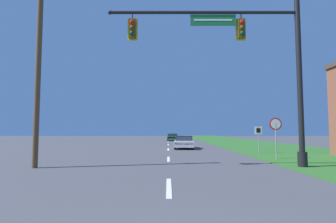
% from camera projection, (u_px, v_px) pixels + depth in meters
% --- Properties ---
extents(grass_verge_right, '(10.00, 110.00, 0.04)m').
position_uv_depth(grass_verge_right, '(253.00, 145.00, 32.09)').
color(grass_verge_right, '#2D6626').
rests_on(grass_verge_right, ground).
extents(road_center_line, '(0.16, 34.80, 0.01)m').
position_uv_depth(road_center_line, '(168.00, 150.00, 24.09)').
color(road_center_line, silver).
rests_on(road_center_line, ground).
extents(signal_mast, '(9.64, 0.47, 8.46)m').
position_uv_depth(signal_mast, '(253.00, 61.00, 12.84)').
color(signal_mast, black).
rests_on(signal_mast, grass_verge_right).
extents(car_ahead, '(2.12, 4.46, 1.19)m').
position_uv_depth(car_ahead, '(184.00, 142.00, 25.55)').
color(car_ahead, black).
rests_on(car_ahead, ground).
extents(far_car, '(1.82, 4.41, 1.19)m').
position_uv_depth(far_car, '(172.00, 137.00, 44.93)').
color(far_car, black).
rests_on(far_car, ground).
extents(stop_sign, '(0.76, 0.07, 2.50)m').
position_uv_depth(stop_sign, '(275.00, 129.00, 16.14)').
color(stop_sign, gray).
rests_on(stop_sign, grass_verge_right).
extents(route_sign_post, '(0.55, 0.06, 2.03)m').
position_uv_depth(route_sign_post, '(258.00, 133.00, 20.18)').
color(route_sign_post, gray).
rests_on(route_sign_post, grass_verge_right).
extents(utility_pole_near, '(1.80, 0.26, 9.98)m').
position_uv_depth(utility_pole_near, '(38.00, 61.00, 12.70)').
color(utility_pole_near, brown).
rests_on(utility_pole_near, ground).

